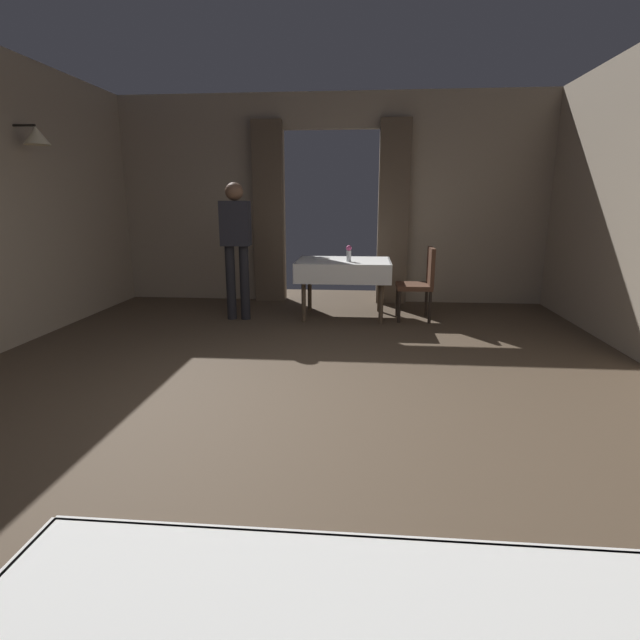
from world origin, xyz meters
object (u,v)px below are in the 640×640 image
object	(u,v)px
chair_mid_right	(421,280)
flower_vase_mid	(349,253)
dining_table_mid	(344,268)
plate_mid_b	(321,258)
person_waiter_by_doorway	(236,240)

from	to	relation	value
chair_mid_right	flower_vase_mid	world-z (taller)	flower_vase_mid
dining_table_mid	plate_mid_b	world-z (taller)	plate_mid_b
flower_vase_mid	plate_mid_b	world-z (taller)	flower_vase_mid
dining_table_mid	person_waiter_by_doorway	xyz separation A→B (m)	(-1.35, -0.27, 0.37)
person_waiter_by_doorway	dining_table_mid	bearing A→B (deg)	11.37
chair_mid_right	plate_mid_b	world-z (taller)	chair_mid_right
chair_mid_right	person_waiter_by_doorway	distance (m)	2.39
dining_table_mid	chair_mid_right	bearing A→B (deg)	-5.35
dining_table_mid	person_waiter_by_doorway	size ratio (longest dim) A/B	0.70
dining_table_mid	plate_mid_b	size ratio (longest dim) A/B	5.58
flower_vase_mid	plate_mid_b	distance (m)	0.50
person_waiter_by_doorway	flower_vase_mid	bearing A→B (deg)	5.31
plate_mid_b	person_waiter_by_doorway	distance (m)	1.16
dining_table_mid	plate_mid_b	xyz separation A→B (m)	(-0.31, 0.16, 0.10)
flower_vase_mid	person_waiter_by_doorway	size ratio (longest dim) A/B	0.12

